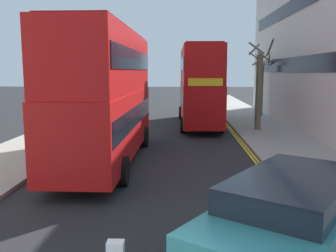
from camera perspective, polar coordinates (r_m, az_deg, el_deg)
name	(u,v)px	position (r m, az deg, el deg)	size (l,w,h in m)	color
sidewalk_right	(286,145)	(20.43, 17.68, -2.84)	(4.00, 80.00, 0.14)	#9E9991
sidewalk_left	(42,143)	(21.10, -18.81, -2.54)	(4.00, 80.00, 0.14)	#9E9991
kerb_line_outer	(253,155)	(18.06, 12.89, -4.32)	(0.10, 56.00, 0.01)	yellow
kerb_line_inner	(249,155)	(18.03, 12.39, -4.32)	(0.10, 56.00, 0.01)	yellow
double_decker_bus_away	(107,92)	(16.05, -9.42, 5.13)	(2.86, 10.83, 5.64)	red
double_decker_bus_oncoming	(199,84)	(26.89, 4.80, 6.51)	(2.98, 10.86, 5.64)	#B20F0F
taxi_minivan	(287,237)	(7.03, 17.83, -15.96)	(4.23, 5.03, 2.12)	teal
street_tree_near	(259,89)	(24.82, 13.77, 5.50)	(1.52, 1.53, 5.79)	#6B6047
street_tree_mid	(261,85)	(32.62, 14.13, 6.13)	(2.11, 2.13, 5.43)	#6B6047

